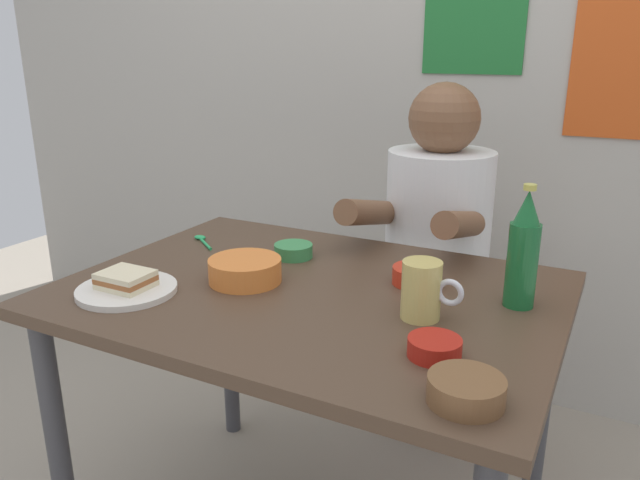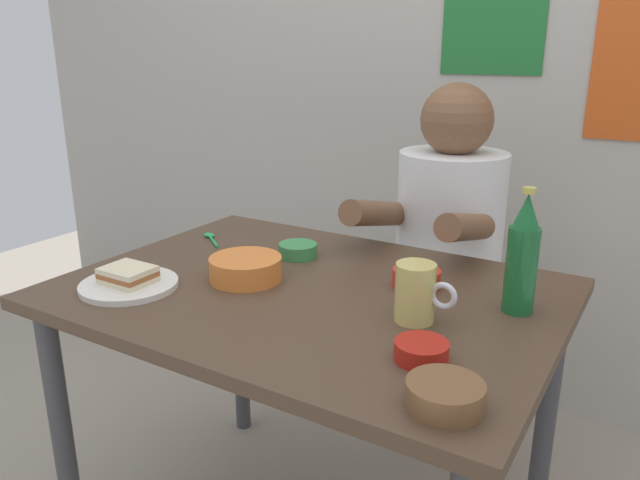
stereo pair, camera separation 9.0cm
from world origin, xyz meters
name	(u,v)px [view 2 (the right image)]	position (x,y,z in m)	size (l,w,h in m)	color
wall_back	(473,36)	(0.00, 1.05, 1.30)	(4.40, 0.09, 2.60)	#ADA89E
dining_table	(309,325)	(0.00, 0.00, 0.65)	(1.10, 0.80, 0.74)	#4C3828
stool	(442,344)	(0.11, 0.63, 0.35)	(0.34, 0.34, 0.45)	#4C4C51
person_seated	(449,221)	(0.11, 0.62, 0.77)	(0.33, 0.56, 0.72)	white
plate_orange	(129,285)	(-0.35, -0.21, 0.75)	(0.22, 0.22, 0.01)	silver
sandwich	(128,275)	(-0.35, -0.21, 0.77)	(0.11, 0.09, 0.04)	beige
beer_mug	(416,293)	(0.28, -0.04, 0.80)	(0.13, 0.08, 0.12)	#D1BC66
beer_bottle	(522,257)	(0.44, 0.12, 0.86)	(0.06, 0.06, 0.26)	#19602D
soup_bowl_orange	(246,267)	(-0.15, -0.03, 0.77)	(0.17, 0.17, 0.05)	orange
condiment_bowl_brown	(445,394)	(0.44, -0.30, 0.76)	(0.12, 0.12, 0.04)	brown
dip_bowl_green	(298,250)	(-0.14, 0.17, 0.76)	(0.10, 0.10, 0.03)	#388C4C
sauce_bowl_chili	(416,277)	(0.21, 0.14, 0.76)	(0.11, 0.11, 0.04)	red
sambal_bowl_red	(421,350)	(0.35, -0.18, 0.76)	(0.10, 0.10, 0.03)	#B21E14
spoon	(211,237)	(-0.43, 0.16, 0.75)	(0.11, 0.08, 0.01)	#26A559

